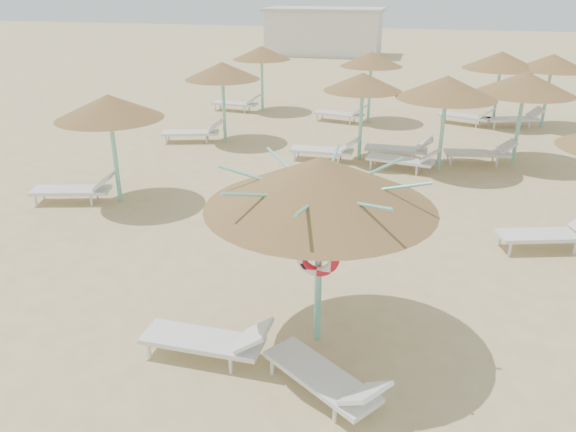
# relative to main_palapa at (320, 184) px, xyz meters

# --- Properties ---
(ground) EXTENTS (120.00, 120.00, 0.00)m
(ground) POSITION_rel_main_palapa_xyz_m (-0.44, -0.14, -2.56)
(ground) COLOR tan
(ground) RESTS_ON ground
(main_palapa) EXTENTS (3.29, 3.29, 2.94)m
(main_palapa) POSITION_rel_main_palapa_xyz_m (0.00, 0.00, 0.00)
(main_palapa) COLOR #7AD4C0
(main_palapa) RESTS_ON ground
(lounger_main_a) EXTENTS (1.93, 0.61, 0.70)m
(lounger_main_a) POSITION_rel_main_palapa_xyz_m (-1.41, -0.88, -2.23)
(lounger_main_a) COLOR silver
(lounger_main_a) RESTS_ON ground
(lounger_main_b) EXTENTS (1.86, 1.55, 0.69)m
(lounger_main_b) POSITION_rel_main_palapa_xyz_m (0.39, -1.32, -2.23)
(lounger_main_b) COLOR silver
(lounger_main_b) RESTS_ON ground
(palapa_field) EXTENTS (19.87, 13.73, 2.72)m
(palapa_field) POSITION_rel_main_palapa_xyz_m (2.07, 10.36, -0.25)
(palapa_field) COLOR #7AD4C0
(palapa_field) RESTS_ON ground
(service_hut) EXTENTS (8.40, 4.40, 3.25)m
(service_hut) POSITION_rel_main_palapa_xyz_m (-6.44, 34.86, -0.92)
(service_hut) COLOR silver
(service_hut) RESTS_ON ground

